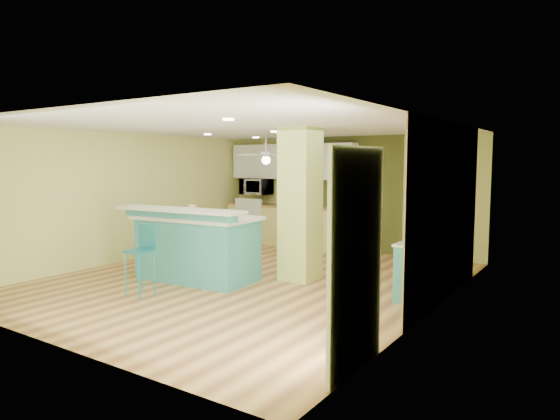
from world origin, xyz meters
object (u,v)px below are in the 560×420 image
object	(u,v)px
bar_stool	(143,248)
canister	(192,210)
peninsula	(197,246)
side_counter	(425,268)
fruit_bowl	(293,204)

from	to	relation	value
bar_stool	canister	xyz separation A→B (m)	(-0.27, 1.31, 0.45)
peninsula	side_counter	xyz separation A→B (m)	(3.46, 1.10, -0.15)
peninsula	side_counter	world-z (taller)	peninsula
peninsula	fruit_bowl	bearing A→B (deg)	92.32
peninsula	canister	bearing A→B (deg)	142.08
bar_stool	side_counter	size ratio (longest dim) A/B	0.81
peninsula	fruit_bowl	xyz separation A→B (m)	(-0.41, 3.61, 0.42)
fruit_bowl	canister	world-z (taller)	canister
side_counter	canister	world-z (taller)	canister
bar_stool	fruit_bowl	distance (m)	4.78
peninsula	side_counter	distance (m)	3.63
canister	fruit_bowl	bearing A→B (deg)	92.58
fruit_bowl	side_counter	bearing A→B (deg)	-32.98
side_counter	fruit_bowl	bearing A→B (deg)	147.02
side_counter	fruit_bowl	xyz separation A→B (m)	(-3.86, 2.51, 0.57)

